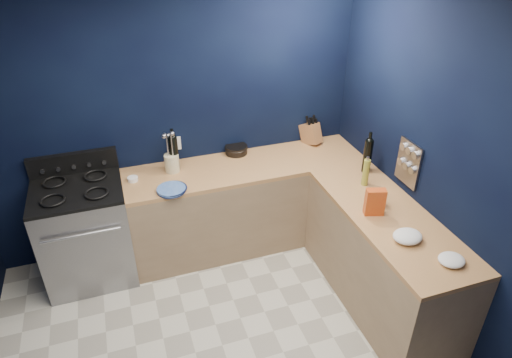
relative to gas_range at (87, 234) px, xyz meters
name	(u,v)px	position (x,y,z in m)	size (l,w,h in m)	color
ceiling	(213,6)	(0.93, -1.42, 2.15)	(3.50, 3.50, 0.02)	silver
wall_back	(174,121)	(0.93, 0.34, 0.84)	(3.50, 0.02, 2.60)	black
wall_right	(460,183)	(2.69, -1.42, 0.84)	(0.02, 3.50, 2.60)	black
cab_back	(247,205)	(1.53, 0.02, -0.03)	(2.30, 0.63, 0.86)	#937658
top_back	(246,167)	(1.53, 0.02, 0.42)	(2.30, 0.63, 0.04)	brown
cab_right	(382,260)	(2.37, -1.13, -0.03)	(0.63, 1.67, 0.86)	#937658
top_right	(390,217)	(2.37, -1.13, 0.42)	(0.63, 1.67, 0.04)	brown
gas_range	(87,234)	(0.00, 0.00, 0.00)	(0.76, 0.66, 0.92)	gray
oven_door	(87,257)	(0.00, -0.32, -0.01)	(0.59, 0.02, 0.42)	black
cooktop	(76,190)	(0.00, 0.00, 0.48)	(0.76, 0.66, 0.03)	black
backguard	(73,163)	(0.00, 0.30, 0.58)	(0.76, 0.06, 0.20)	black
spice_panel	(409,163)	(2.67, -0.87, 0.72)	(0.02, 0.28, 0.38)	gray
wall_outlet	(176,143)	(0.93, 0.32, 0.62)	(0.09, 0.02, 0.13)	white
plate_stack	(171,190)	(0.78, -0.22, 0.46)	(0.25, 0.25, 0.03)	#355DA8
ramekin	(133,179)	(0.48, 0.06, 0.46)	(0.09, 0.09, 0.04)	white
utensil_crock	(172,163)	(0.85, 0.12, 0.52)	(0.13, 0.13, 0.17)	beige
wine_bottle_back	(174,154)	(0.88, 0.14, 0.61)	(0.08, 0.08, 0.33)	black
lemon_basket	(236,149)	(1.51, 0.27, 0.48)	(0.22, 0.22, 0.08)	black
knife_block	(311,133)	(2.30, 0.25, 0.55)	(0.11, 0.19, 0.21)	brown
wine_bottle_right	(367,156)	(2.54, -0.46, 0.60)	(0.08, 0.08, 0.32)	black
oil_bottle	(366,172)	(2.41, -0.66, 0.56)	(0.06, 0.06, 0.25)	olive
spice_jar_near	(376,194)	(2.38, -0.90, 0.49)	(0.05, 0.05, 0.11)	olive
spice_jar_far	(383,200)	(2.38, -0.99, 0.49)	(0.05, 0.05, 0.10)	olive
crouton_bag	(375,202)	(2.25, -1.07, 0.55)	(0.15, 0.07, 0.23)	red
towel_front	(408,236)	(2.30, -1.45, 0.48)	(0.22, 0.19, 0.08)	white
towel_end	(452,260)	(2.44, -1.75, 0.47)	(0.19, 0.17, 0.06)	white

